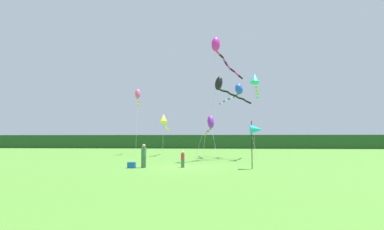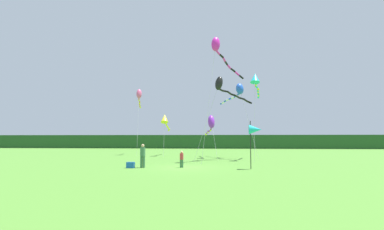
{
  "view_description": "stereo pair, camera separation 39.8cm",
  "coord_description": "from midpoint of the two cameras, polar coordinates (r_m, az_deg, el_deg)",
  "views": [
    {
      "loc": [
        2.24,
        -22.67,
        2.17
      ],
      "look_at": [
        0.0,
        6.0,
        4.47
      ],
      "focal_mm": 27.85,
      "sensor_mm": 36.0,
      "label": 1
    },
    {
      "loc": [
        2.64,
        -22.63,
        2.17
      ],
      "look_at": [
        0.0,
        6.0,
        4.47
      ],
      "focal_mm": 27.85,
      "sensor_mm": 36.0,
      "label": 2
    }
  ],
  "objects": [
    {
      "name": "person_child",
      "position": [
        22.7,
        -2.3,
        -8.27
      ],
      "size": [
        0.28,
        0.28,
        1.26
      ],
      "color": "#3F724C",
      "rests_on": "ground"
    },
    {
      "name": "person_adult",
      "position": [
        22.89,
        -9.73,
        -7.47
      ],
      "size": [
        0.39,
        0.39,
        1.76
      ],
      "color": "#3F724C",
      "rests_on": "ground"
    },
    {
      "name": "ground_plane",
      "position": [
        22.88,
        -1.69,
        -10.01
      ],
      "size": [
        120.0,
        120.0,
        0.0
      ],
      "primitive_type": "plane",
      "color": "#4C842D"
    },
    {
      "name": "kite_yellow",
      "position": [
        38.42,
        -5.68,
        -0.87
      ],
      "size": [
        1.1,
        6.31,
        5.49
      ],
      "color": "#B2B2B2",
      "rests_on": "ground"
    },
    {
      "name": "kite_magenta",
      "position": [
        30.33,
        4.72,
        12.49
      ],
      "size": [
        4.43,
        8.95,
        12.13
      ],
      "color": "#B2B2B2",
      "rests_on": "ground"
    },
    {
      "name": "banner_flag_pole",
      "position": [
        22.06,
        11.71,
        -2.82
      ],
      "size": [
        0.9,
        0.7,
        3.46
      ],
      "color": "black",
      "rests_on": "ground"
    },
    {
      "name": "kite_cyan",
      "position": [
        31.94,
        11.63,
        6.53
      ],
      "size": [
        1.58,
        6.6,
        9.03
      ],
      "color": "#B2B2B2",
      "rests_on": "ground"
    },
    {
      "name": "distant_treeline",
      "position": [
        67.7,
        2.41,
        -5.12
      ],
      "size": [
        108.0,
        3.71,
        3.01
      ],
      "primitive_type": "cube",
      "color": "#234C23",
      "rests_on": "ground"
    },
    {
      "name": "cooler_box",
      "position": [
        22.87,
        -11.99,
        -9.37
      ],
      "size": [
        0.57,
        0.37,
        0.44
      ],
      "primitive_type": "cube",
      "color": "#1959B2",
      "rests_on": "ground"
    },
    {
      "name": "kite_purple",
      "position": [
        33.9,
        3.2,
        -1.56
      ],
      "size": [
        1.64,
        6.65,
        5.0
      ],
      "color": "#B2B2B2",
      "rests_on": "ground"
    },
    {
      "name": "kite_black",
      "position": [
        30.98,
        5.39,
        5.57
      ],
      "size": [
        6.09,
        5.34,
        8.64
      ],
      "color": "#B2B2B2",
      "rests_on": "ground"
    },
    {
      "name": "kite_rainbow",
      "position": [
        42.0,
        -10.61,
        3.65
      ],
      "size": [
        1.69,
        7.24,
        9.09
      ],
      "color": "#B2B2B2",
      "rests_on": "ground"
    },
    {
      "name": "kite_blue",
      "position": [
        35.45,
        8.41,
        4.68
      ],
      "size": [
        4.05,
        5.62,
        8.71
      ],
      "color": "#B2B2B2",
      "rests_on": "ground"
    }
  ]
}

